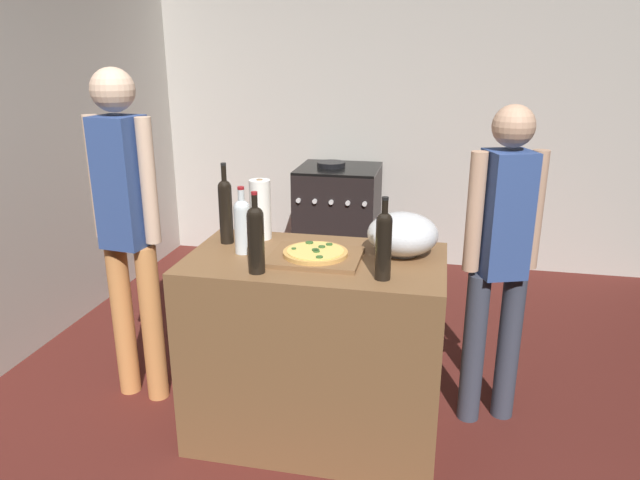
% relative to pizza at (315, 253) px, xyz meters
% --- Properties ---
extents(ground_plane, '(4.48, 3.78, 0.02)m').
position_rel_pizza_xyz_m(ground_plane, '(0.05, 0.96, -0.95)').
color(ground_plane, '#511E19').
extents(kitchen_wall_rear, '(4.48, 0.10, 2.60)m').
position_rel_pizza_xyz_m(kitchen_wall_rear, '(0.05, 2.60, 0.36)').
color(kitchen_wall_rear, '#BCB7AD').
rests_on(kitchen_wall_rear, ground_plane).
extents(kitchen_wall_left, '(0.10, 3.78, 2.60)m').
position_rel_pizza_xyz_m(kitchen_wall_left, '(-1.94, 0.96, 0.36)').
color(kitchen_wall_left, '#BCB7AD').
rests_on(kitchen_wall_left, ground_plane).
extents(counter, '(1.16, 0.66, 0.91)m').
position_rel_pizza_xyz_m(counter, '(-0.01, 0.02, -0.48)').
color(counter, brown).
rests_on(counter, ground_plane).
extents(cutting_board, '(0.40, 0.32, 0.02)m').
position_rel_pizza_xyz_m(cutting_board, '(-0.00, -0.00, -0.02)').
color(cutting_board, brown).
rests_on(cutting_board, counter).
extents(pizza, '(0.29, 0.29, 0.03)m').
position_rel_pizza_xyz_m(pizza, '(0.00, 0.00, 0.00)').
color(pizza, tan).
rests_on(pizza, cutting_board).
extents(mixing_bowl, '(0.32, 0.32, 0.19)m').
position_rel_pizza_xyz_m(mixing_bowl, '(0.37, 0.14, 0.07)').
color(mixing_bowl, '#B2B2B7').
rests_on(mixing_bowl, counter).
extents(paper_towel_roll, '(0.10, 0.10, 0.30)m').
position_rel_pizza_xyz_m(paper_towel_roll, '(-0.33, 0.24, 0.12)').
color(paper_towel_roll, white).
rests_on(paper_towel_roll, counter).
extents(wine_bottle_amber, '(0.06, 0.06, 0.39)m').
position_rel_pizza_xyz_m(wine_bottle_amber, '(-0.47, 0.14, 0.14)').
color(wine_bottle_amber, black).
rests_on(wine_bottle_amber, counter).
extents(wine_bottle_green, '(0.07, 0.07, 0.34)m').
position_rel_pizza_xyz_m(wine_bottle_green, '(0.32, -0.17, 0.12)').
color(wine_bottle_green, black).
rests_on(wine_bottle_green, counter).
extents(wine_bottle_clear, '(0.07, 0.07, 0.35)m').
position_rel_pizza_xyz_m(wine_bottle_clear, '(-0.21, -0.21, 0.13)').
color(wine_bottle_clear, black).
rests_on(wine_bottle_clear, counter).
extents(wine_bottle_dark, '(0.07, 0.07, 0.31)m').
position_rel_pizza_xyz_m(wine_bottle_dark, '(-0.34, 0.02, 0.11)').
color(wine_bottle_dark, silver).
rests_on(wine_bottle_dark, counter).
extents(stove, '(0.65, 0.63, 0.93)m').
position_rel_pizza_xyz_m(stove, '(-0.29, 2.20, -0.49)').
color(stove, black).
rests_on(stove, ground_plane).
extents(person_in_stripes, '(0.37, 0.22, 1.72)m').
position_rel_pizza_xyz_m(person_in_stripes, '(-0.99, 0.15, 0.06)').
color(person_in_stripes, '#D88C4C').
rests_on(person_in_stripes, ground_plane).
extents(person_in_red, '(0.35, 0.26, 1.57)m').
position_rel_pizza_xyz_m(person_in_red, '(0.82, 0.32, -0.05)').
color(person_in_red, '#383D4C').
rests_on(person_in_red, ground_plane).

